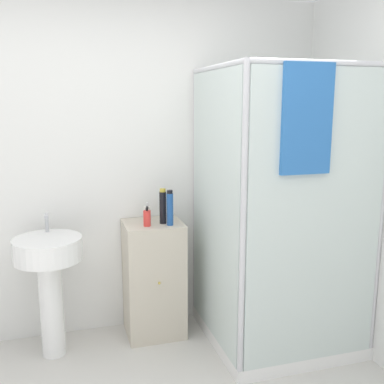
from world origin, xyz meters
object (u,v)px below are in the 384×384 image
at_px(shampoo_bottle_tall_black, 163,207).
at_px(shampoo_bottle_blue, 170,208).
at_px(soap_dispenser, 147,218).
at_px(lotion_bottle_white, 147,213).
at_px(sink, 49,270).

xyz_separation_m(shampoo_bottle_tall_black, shampoo_bottle_blue, (0.04, -0.06, -0.00)).
bearing_deg(soap_dispenser, shampoo_bottle_blue, -7.90).
xyz_separation_m(soap_dispenser, lotion_bottle_white, (0.03, 0.14, -0.00)).
bearing_deg(shampoo_bottle_blue, soap_dispenser, 172.10).
bearing_deg(soap_dispenser, sink, -178.49).
relative_size(sink, soap_dispenser, 6.77).
xyz_separation_m(shampoo_bottle_tall_black, lotion_bottle_white, (-0.10, 0.10, -0.07)).
relative_size(shampoo_bottle_tall_black, lotion_bottle_white, 1.82).
distance_m(soap_dispenser, shampoo_bottle_tall_black, 0.15).
xyz_separation_m(shampoo_bottle_blue, lotion_bottle_white, (-0.13, 0.17, -0.07)).
relative_size(shampoo_bottle_tall_black, shampoo_bottle_blue, 1.01).
bearing_deg(sink, lotion_bottle_white, 12.83).
bearing_deg(shampoo_bottle_blue, shampoo_bottle_tall_black, 121.11).
bearing_deg(sink, soap_dispenser, 1.51).
distance_m(shampoo_bottle_tall_black, shampoo_bottle_blue, 0.07).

